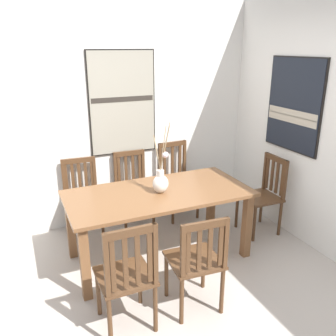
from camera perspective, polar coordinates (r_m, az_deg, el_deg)
ground_plane at (r=3.35m, az=0.90°, el=-20.96°), size 6.40×6.40×0.03m
wall_back at (r=4.40m, az=-9.30°, el=8.46°), size 6.40×0.12×2.70m
dining_table at (r=3.64m, az=-1.51°, el=-5.36°), size 1.84×0.89×0.74m
centerpiece_vase at (r=3.54m, az=-1.15°, el=-2.04°), size 0.20×0.24×0.70m
chair_0 at (r=4.64m, az=1.42°, el=-1.83°), size 0.44×0.44×0.96m
chair_1 at (r=4.30m, az=-13.56°, el=-4.25°), size 0.45×0.45×0.90m
chair_2 at (r=2.83m, az=-6.55°, el=-16.65°), size 0.42×0.42×0.95m
chair_3 at (r=3.02m, az=4.63°, el=-14.51°), size 0.45×0.45×0.89m
chair_4 at (r=4.37m, az=15.07°, el=-3.95°), size 0.43×0.43×0.92m
chair_5 at (r=4.45m, az=-5.60°, el=-2.99°), size 0.43×0.43×0.90m
painting_on_back_wall at (r=4.35m, az=-7.30°, el=10.24°), size 0.82×0.05×1.23m
painting_on_side_wall at (r=4.24m, az=19.50°, el=9.45°), size 0.05×0.81×1.03m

